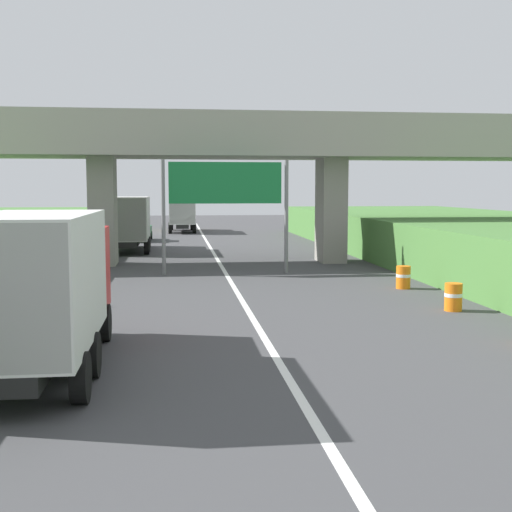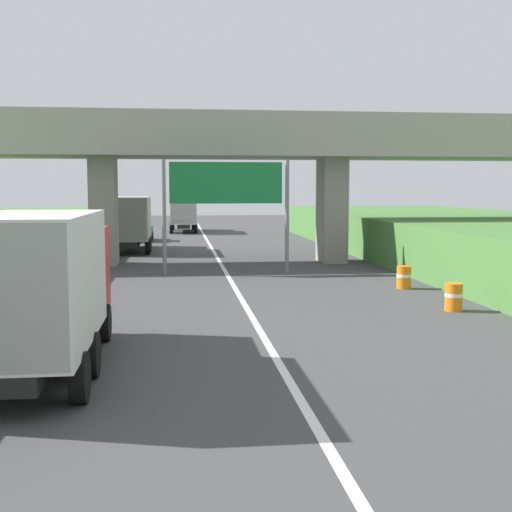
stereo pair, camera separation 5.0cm
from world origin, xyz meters
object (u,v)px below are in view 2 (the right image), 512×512
truck_white (132,221)px  construction_barrel_3 (454,297)px  speed_limit_sign (25,262)px  truck_red (42,283)px  car_green (140,230)px  truck_yellow (183,211)px  overhead_highway_sign (226,190)px  construction_barrel_4 (404,277)px

truck_white → construction_barrel_3: size_ratio=8.11×
speed_limit_sign → truck_red: truck_red is taller
speed_limit_sign → car_green: 27.96m
speed_limit_sign → truck_red: (2.26, -8.61, 0.46)m
truck_yellow → car_green: size_ratio=1.78×
overhead_highway_sign → truck_red: size_ratio=0.81×
overhead_highway_sign → truck_red: overhead_highway_sign is taller
car_green → construction_barrel_4: car_green is taller
truck_white → truck_yellow: bearing=79.6°
overhead_highway_sign → truck_red: 17.08m
overhead_highway_sign → car_green: overhead_highway_sign is taller
truck_white → construction_barrel_3: truck_white is taller
overhead_highway_sign → construction_barrel_4: 9.27m
car_green → construction_barrel_3: bearing=-69.2°
truck_red → truck_yellow: same height
overhead_highway_sign → truck_red: (-5.14, -16.18, -1.94)m
truck_red → car_green: bearing=89.9°
truck_red → construction_barrel_3: truck_red is taller
car_green → construction_barrel_4: (11.68, -25.82, -0.40)m
truck_white → construction_barrel_3: bearing=-62.2°
car_green → truck_white: bearing=-90.4°
overhead_highway_sign → speed_limit_sign: (-7.40, -7.56, -2.40)m
truck_white → truck_yellow: 18.92m
truck_yellow → construction_barrel_4: 37.00m
truck_yellow → car_green: (-3.34, -10.21, -1.08)m
speed_limit_sign → truck_red: size_ratio=0.31×
overhead_highway_sign → truck_yellow: (-1.72, 30.50, -1.94)m
speed_limit_sign → construction_barrel_4: bearing=8.3°
overhead_highway_sign → car_green: 21.13m
construction_barrel_3 → truck_yellow: bearing=101.5°
construction_barrel_4 → car_green: bearing=114.3°
truck_white → speed_limit_sign: bearing=-96.7°
construction_barrel_3 → construction_barrel_4: same height
speed_limit_sign → truck_red: bearing=-75.3°
speed_limit_sign → truck_white: (2.28, 19.45, 0.46)m
overhead_highway_sign → truck_white: (-5.12, 11.88, -1.94)m
overhead_highway_sign → truck_yellow: bearing=93.2°
truck_red → construction_barrel_4: bearing=42.2°
truck_yellow → overhead_highway_sign: bearing=-86.8°
speed_limit_sign → truck_yellow: bearing=81.5°
truck_red → car_green: truck_red is taller
overhead_highway_sign → construction_barrel_3: overhead_highway_sign is taller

